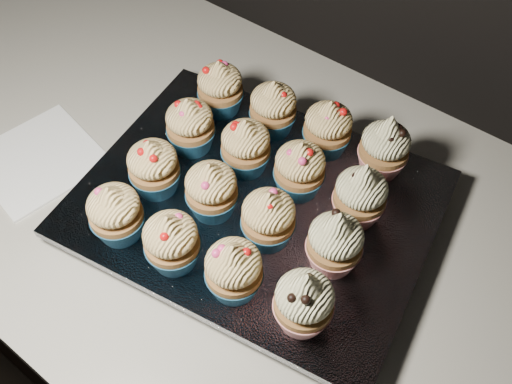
% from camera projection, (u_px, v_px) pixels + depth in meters
% --- Properties ---
extents(cabinet, '(2.40, 0.60, 0.86)m').
position_uv_depth(cabinet, '(221.00, 319.00, 1.15)').
color(cabinet, black).
rests_on(cabinet, ground).
extents(worktop, '(2.44, 0.64, 0.04)m').
position_uv_depth(worktop, '(205.00, 180.00, 0.79)').
color(worktop, beige).
rests_on(worktop, cabinet).
extents(napkin, '(0.18, 0.18, 0.00)m').
position_uv_depth(napkin, '(39.00, 159.00, 0.78)').
color(napkin, white).
rests_on(napkin, worktop).
extents(baking_tray, '(0.43, 0.36, 0.02)m').
position_uv_depth(baking_tray, '(256.00, 211.00, 0.72)').
color(baking_tray, black).
rests_on(baking_tray, worktop).
extents(foil_lining, '(0.47, 0.39, 0.01)m').
position_uv_depth(foil_lining, '(256.00, 203.00, 0.71)').
color(foil_lining, silver).
rests_on(foil_lining, baking_tray).
extents(cupcake_0, '(0.06, 0.06, 0.08)m').
position_uv_depth(cupcake_0, '(116.00, 213.00, 0.64)').
color(cupcake_0, '#1A557C').
rests_on(cupcake_0, foil_lining).
extents(cupcake_1, '(0.06, 0.06, 0.08)m').
position_uv_depth(cupcake_1, '(172.00, 242.00, 0.62)').
color(cupcake_1, '#1A557C').
rests_on(cupcake_1, foil_lining).
extents(cupcake_2, '(0.06, 0.06, 0.08)m').
position_uv_depth(cupcake_2, '(234.00, 270.00, 0.60)').
color(cupcake_2, '#1A557C').
rests_on(cupcake_2, foil_lining).
extents(cupcake_3, '(0.06, 0.06, 0.10)m').
position_uv_depth(cupcake_3, '(304.00, 301.00, 0.57)').
color(cupcake_3, red).
rests_on(cupcake_3, foil_lining).
extents(cupcake_4, '(0.06, 0.06, 0.08)m').
position_uv_depth(cupcake_4, '(154.00, 167.00, 0.68)').
color(cupcake_4, '#1A557C').
rests_on(cupcake_4, foil_lining).
extents(cupcake_5, '(0.06, 0.06, 0.08)m').
position_uv_depth(cupcake_5, '(211.00, 190.00, 0.66)').
color(cupcake_5, '#1A557C').
rests_on(cupcake_5, foil_lining).
extents(cupcake_6, '(0.06, 0.06, 0.08)m').
position_uv_depth(cupcake_6, '(268.00, 218.00, 0.64)').
color(cupcake_6, '#1A557C').
rests_on(cupcake_6, foil_lining).
extents(cupcake_7, '(0.06, 0.06, 0.10)m').
position_uv_depth(cupcake_7, '(335.00, 242.00, 0.62)').
color(cupcake_7, red).
rests_on(cupcake_7, foil_lining).
extents(cupcake_8, '(0.06, 0.06, 0.08)m').
position_uv_depth(cupcake_8, '(190.00, 126.00, 0.73)').
color(cupcake_8, '#1A557C').
rests_on(cupcake_8, foil_lining).
extents(cupcake_9, '(0.06, 0.06, 0.08)m').
position_uv_depth(cupcake_9, '(246.00, 147.00, 0.70)').
color(cupcake_9, '#1A557C').
rests_on(cupcake_9, foil_lining).
extents(cupcake_10, '(0.06, 0.06, 0.08)m').
position_uv_depth(cupcake_10, '(300.00, 169.00, 0.68)').
color(cupcake_10, '#1A557C').
rests_on(cupcake_10, foil_lining).
extents(cupcake_11, '(0.06, 0.06, 0.10)m').
position_uv_depth(cupcake_11, '(360.00, 195.00, 0.66)').
color(cupcake_11, red).
rests_on(cupcake_11, foil_lining).
extents(cupcake_12, '(0.06, 0.06, 0.08)m').
position_uv_depth(cupcake_12, '(220.00, 88.00, 0.77)').
color(cupcake_12, '#1A557C').
rests_on(cupcake_12, foil_lining).
extents(cupcake_13, '(0.06, 0.06, 0.08)m').
position_uv_depth(cupcake_13, '(273.00, 108.00, 0.75)').
color(cupcake_13, '#1A557C').
rests_on(cupcake_13, foil_lining).
extents(cupcake_14, '(0.06, 0.06, 0.08)m').
position_uv_depth(cupcake_14, '(328.00, 128.00, 0.72)').
color(cupcake_14, '#1A557C').
rests_on(cupcake_14, foil_lining).
extents(cupcake_15, '(0.06, 0.06, 0.10)m').
position_uv_depth(cupcake_15, '(384.00, 147.00, 0.70)').
color(cupcake_15, red).
rests_on(cupcake_15, foil_lining).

